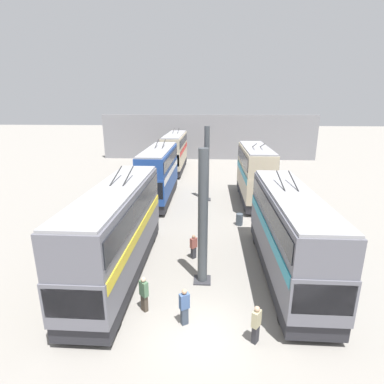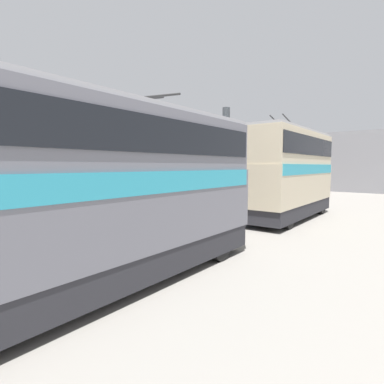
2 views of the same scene
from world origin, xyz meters
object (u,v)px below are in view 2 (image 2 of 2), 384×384
object	(u,v)px
oil_drum	(205,223)
bus_left_near	(106,184)
bus_left_far	(290,169)
bus_right_far	(252,168)
person_aisle_midway	(62,225)
bus_right_mid	(174,170)

from	to	relation	value
oil_drum	bus_left_near	bearing A→B (deg)	-164.93
bus_left_far	bus_right_far	xyz separation A→B (m)	(13.48, 9.24, -0.08)
person_aisle_midway	bus_left_near	bearing A→B (deg)	27.64
bus_right_far	oil_drum	xyz separation A→B (m)	(-19.61, -7.33, -2.49)
bus_right_mid	oil_drum	size ratio (longest dim) A/B	10.85
bus_right_far	person_aisle_midway	bearing A→B (deg)	-170.92
bus_right_mid	person_aisle_midway	xyz separation A→B (m)	(-11.50, -4.01, -2.10)
bus_left_far	bus_right_far	distance (m)	16.34
person_aisle_midway	oil_drum	distance (m)	6.43
bus_left_near	bus_right_mid	xyz separation A→B (m)	(13.08, 9.24, 0.16)
bus_left_near	bus_right_mid	bearing A→B (deg)	35.22
bus_left_near	bus_right_mid	world-z (taller)	bus_right_mid
bus_left_far	bus_right_mid	distance (m)	9.24
bus_left_far	oil_drum	distance (m)	6.91
bus_left_far	person_aisle_midway	size ratio (longest dim) A/B	5.89
bus_left_far	bus_right_mid	bearing A→B (deg)	90.74
person_aisle_midway	bus_left_far	bearing A→B (deg)	110.29
oil_drum	bus_left_far	bearing A→B (deg)	-17.26
bus_left_far	oil_drum	world-z (taller)	bus_left_far
bus_right_far	person_aisle_midway	xyz separation A→B (m)	(-25.10, -4.01, -2.14)
bus_left_near	oil_drum	size ratio (longest dim) A/B	11.53
bus_left_near	bus_left_far	distance (m)	13.20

